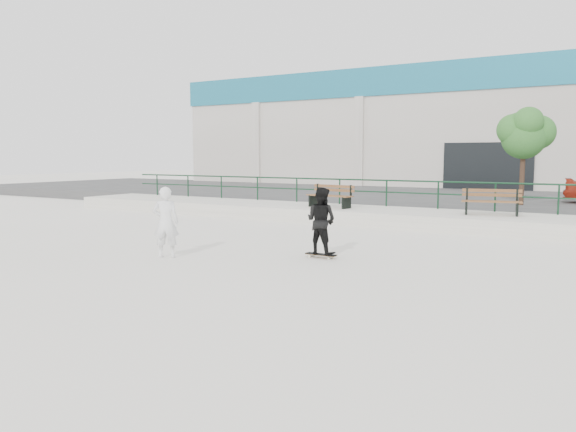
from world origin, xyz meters
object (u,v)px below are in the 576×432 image
Objects in this scene: tree at (525,132)px; standing_skater at (321,221)px; bench_right at (492,202)px; seated_skater at (166,222)px; bench_left at (331,196)px; skateboard at (321,255)px.

tree reaches higher than standing_skater.
bench_right is at bearing -102.99° from standing_skater.
bench_right is 7.80m from standing_skater.
bench_right is 10.87m from seated_skater.
bench_left is 7.84m from standing_skater.
bench_left is 8.11m from tree.
skateboard is at bearing -120.23° from bench_right.
standing_skater reaches higher than bench_right.
seated_skater is at bearing -113.19° from tree.
skateboard is at bearing -178.38° from seated_skater.
bench_left is at bearing 115.93° from skateboard.
tree is (6.03, 4.85, 2.43)m from bench_left.
skateboard is at bearing -102.73° from tree.
standing_skater is at bearing -178.38° from seated_skater.
bench_left is at bearing -117.94° from seated_skater.
tree is (0.26, 4.54, 2.43)m from bench_right.
tree reaches higher than seated_skater.
bench_right is 0.51× the size of tree.
tree is 15.25m from seated_skater.
standing_skater reaches higher than bench_left.
standing_skater is at bearing -179.21° from skateboard.
skateboard is at bearing -174.76° from standing_skater.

